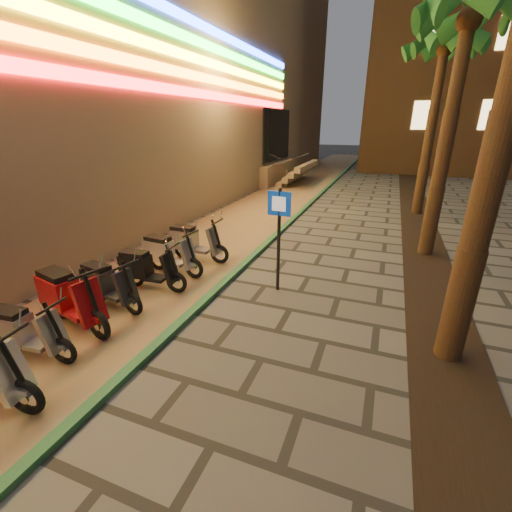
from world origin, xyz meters
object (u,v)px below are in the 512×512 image
at_px(scooter_5, 68,297).
at_px(scooter_7, 145,268).
at_px(scooter_4, 23,331).
at_px(scooter_9, 192,241).
at_px(scooter_6, 106,284).
at_px(pedestrian_sign, 279,226).
at_px(scooter_8, 167,253).

distance_m(scooter_5, scooter_7, 1.77).
height_order(scooter_4, scooter_9, scooter_9).
height_order(scooter_5, scooter_6, scooter_5).
bearing_deg(scooter_9, pedestrian_sign, -18.97).
relative_size(scooter_5, scooter_8, 1.10).
relative_size(scooter_4, scooter_8, 0.90).
height_order(scooter_5, scooter_7, scooter_5).
height_order(scooter_4, scooter_6, scooter_6).
relative_size(scooter_4, scooter_9, 0.89).
xyz_separation_m(scooter_7, scooter_9, (0.06, 1.90, 0.04)).
bearing_deg(scooter_9, scooter_4, -94.06).
bearing_deg(scooter_4, scooter_7, 79.10).
bearing_deg(scooter_5, pedestrian_sign, 53.74).
bearing_deg(scooter_5, scooter_6, 94.75).
relative_size(scooter_5, scooter_9, 1.09).
relative_size(pedestrian_sign, scooter_4, 1.51).
distance_m(pedestrian_sign, scooter_7, 3.11).
bearing_deg(scooter_7, scooter_5, -105.71).
xyz_separation_m(scooter_5, scooter_8, (0.28, 2.66, -0.05)).
xyz_separation_m(scooter_4, scooter_5, (-0.11, 0.96, 0.11)).
height_order(scooter_6, scooter_8, scooter_8).
distance_m(scooter_5, scooter_8, 2.67).
bearing_deg(scooter_4, pedestrian_sign, 44.89).
xyz_separation_m(pedestrian_sign, scooter_9, (-2.71, 0.91, -0.96)).
relative_size(scooter_4, scooter_6, 0.96).
bearing_deg(scooter_6, scooter_7, 85.22).
distance_m(pedestrian_sign, scooter_4, 4.86).
bearing_deg(scooter_7, scooter_8, 90.20).
height_order(pedestrian_sign, scooter_8, pedestrian_sign).
xyz_separation_m(scooter_5, scooter_6, (0.11, 0.80, -0.09)).
bearing_deg(scooter_9, scooter_7, -92.10).
xyz_separation_m(pedestrian_sign, scooter_5, (-3.12, -2.72, -0.91)).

